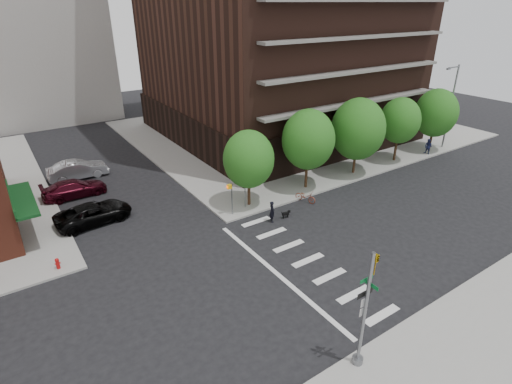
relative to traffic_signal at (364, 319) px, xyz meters
The scene contains 19 objects.
ground 7.98m from the traffic_signal, 86.42° to the left, with size 120.00×120.00×0.00m, color black.
sidewalk_ne 37.51m from the traffic_signal, 55.92° to the left, with size 39.00×33.00×0.15m, color gray.
crosswalk 8.40m from the traffic_signal, 70.35° to the left, with size 3.85×13.00×0.01m.
tree_a 16.66m from the traffic_signal, 74.39° to the left, with size 4.00×4.00×5.90m.
tree_b 19.20m from the traffic_signal, 56.79° to the left, with size 4.50×4.50×6.65m.
tree_c 23.02m from the traffic_signal, 44.16° to the left, with size 5.00×5.00×6.80m.
tree_d 27.63m from the traffic_signal, 35.44° to the left, with size 4.00×4.00×6.20m.
tree_e 32.69m from the traffic_signal, 29.33° to the left, with size 4.50×4.50×6.35m.
traffic_signal is the anchor object (origin of this frame).
pedestrian_signal 15.69m from the traffic_signal, 79.76° to the left, with size 2.18×0.67×2.60m.
fire_hydrant 18.42m from the traffic_signal, 123.26° to the left, with size 0.24×0.24×0.73m.
streetlamp 34.21m from the traffic_signal, 27.39° to the left, with size 2.14×0.22×9.00m.
parked_car_black 21.37m from the traffic_signal, 108.15° to the left, with size 5.50×2.54×1.53m, color black.
parked_car_maroon 26.69m from the traffic_signal, 104.98° to the left, with size 5.16×2.10×1.50m, color #390814.
parked_car_silver 30.28m from the traffic_signal, 100.98° to the left, with size 5.25×1.83×1.73m, color #B7BAC1.
scooter 16.65m from the traffic_signal, 58.01° to the left, with size 0.66×1.89×0.99m, color brown.
dog_walker 13.77m from the traffic_signal, 70.71° to the left, with size 0.40×0.61×1.68m, color black.
dog 14.16m from the traffic_signal, 65.76° to the left, with size 0.69×0.28×0.57m.
pedestrian_far 30.96m from the traffic_signal, 29.42° to the left, with size 0.63×0.81×1.67m, color navy.
Camera 1 is at (-11.65, -15.78, 15.05)m, focal length 28.00 mm.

